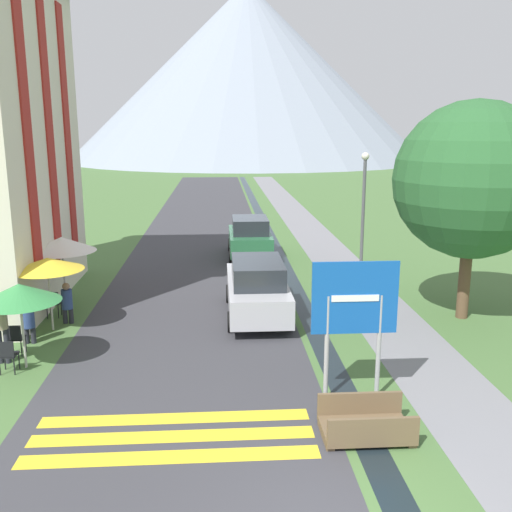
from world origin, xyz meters
name	(u,v)px	position (x,y,z in m)	size (l,w,h in m)	color
ground_plane	(251,248)	(0.00, 20.00, 0.00)	(160.00, 160.00, 0.00)	#476B38
road	(205,217)	(-2.50, 30.00, 0.00)	(6.40, 60.00, 0.01)	#38383D
footpath	(297,216)	(3.60, 30.00, 0.00)	(2.20, 60.00, 0.01)	slate
drainage_channel	(261,216)	(1.20, 30.00, 0.00)	(0.60, 60.00, 0.00)	black
crosswalk_marking	(173,436)	(-2.50, 2.78, 0.01)	(5.44, 1.84, 0.01)	yellow
mountain_distant	(247,74)	(3.70, 95.63, 14.69)	(61.56, 61.56, 29.38)	gray
road_sign	(354,310)	(1.28, 4.13, 2.03)	(1.84, 0.11, 3.08)	#9E9EA3
footbridge	(366,425)	(1.20, 2.57, 0.23)	(1.70, 1.10, 0.65)	brown
parked_car_near	(257,288)	(-0.40, 9.83, 0.91)	(1.90, 4.60, 1.82)	#B2B2B7
parked_car_far	(250,237)	(-0.17, 18.16, 0.91)	(1.94, 3.95, 1.82)	#28663D
cafe_chair_nearest	(7,354)	(-6.67, 5.93, 0.51)	(0.40, 0.40, 0.85)	black
cafe_chair_near_right	(15,337)	(-6.87, 7.06, 0.51)	(0.40, 0.40, 0.85)	black
cafe_chair_far_right	(53,302)	(-6.73, 10.06, 0.51)	(0.40, 0.40, 0.85)	black
cafe_umbrella_front_green	(19,293)	(-6.37, 6.28, 1.91)	(1.95, 1.95, 2.14)	#B7B2A8
cafe_umbrella_middle_yellow	(48,264)	(-6.45, 8.94, 1.99)	(2.02, 2.02, 2.17)	#B7B2A8
cafe_umbrella_rear_white	(62,244)	(-6.64, 11.19, 2.10)	(2.18, 2.18, 2.34)	#B7B2A8
person_standing_terrace	(1,324)	(-6.99, 6.60, 1.03)	(0.32, 0.32, 1.78)	#282833
person_seated_far	(28,319)	(-6.78, 7.91, 0.71)	(0.32, 0.32, 1.28)	#282833
person_seated_near	(67,301)	(-6.15, 9.51, 0.70)	(0.32, 0.32, 1.26)	#282833
streetlamp	(363,207)	(3.75, 13.28, 2.93)	(0.28, 0.28, 4.91)	#515156
tree_by_path	(473,180)	(5.96, 9.26, 4.27)	(4.68, 4.68, 6.61)	brown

